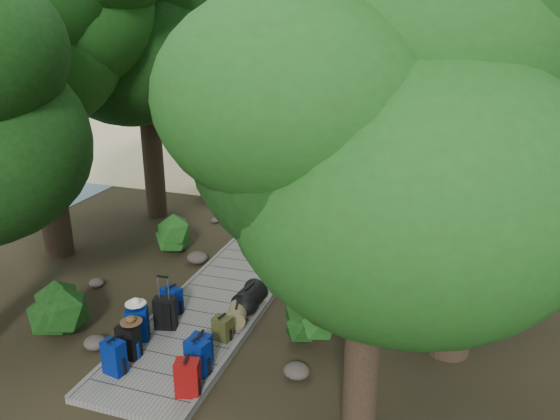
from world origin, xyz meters
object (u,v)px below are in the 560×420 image
(backpack_left_d, at_px, (172,299))
(duffel_right_black, at_px, (250,297))
(backpack_left_a, at_px, (114,356))
(duffel_right_khaki, at_px, (237,315))
(kayak, at_px, (262,150))
(backpack_left_c, at_px, (138,322))
(suitcase_on_boardwalk, at_px, (165,313))
(backpack_right_b, at_px, (198,355))
(backpack_right_c, at_px, (201,347))
(lone_suitcase_on_sand, at_px, (336,171))
(sun_lounger, at_px, (433,164))
(backpack_right_a, at_px, (188,376))
(backpack_left_b, at_px, (128,340))
(backpack_right_d, at_px, (222,327))

(backpack_left_d, xyz_separation_m, duffel_right_black, (1.39, 0.65, -0.06))
(backpack_left_a, xyz_separation_m, duffel_right_khaki, (1.32, 2.06, -0.15))
(kayak, bearing_deg, backpack_left_c, -62.99)
(backpack_left_c, xyz_separation_m, suitcase_on_boardwalk, (0.28, 0.50, -0.03))
(backpack_right_b, bearing_deg, backpack_left_d, 143.10)
(suitcase_on_boardwalk, bearing_deg, duffel_right_black, 29.74)
(backpack_right_c, relative_size, lone_suitcase_on_sand, 0.93)
(lone_suitcase_on_sand, bearing_deg, duffel_right_khaki, -68.42)
(sun_lounger, bearing_deg, backpack_left_c, -93.80)
(backpack_right_a, bearing_deg, backpack_right_b, 85.40)
(suitcase_on_boardwalk, bearing_deg, backpack_left_b, -112.79)
(backpack_right_a, height_order, sun_lounger, backpack_right_a)
(backpack_left_b, height_order, backpack_left_d, backpack_left_b)
(backpack_right_a, height_order, duffel_right_khaki, backpack_right_a)
(kayak, height_order, sun_lounger, sun_lounger)
(lone_suitcase_on_sand, bearing_deg, backpack_right_a, -68.48)
(sun_lounger, bearing_deg, backpack_right_b, -87.53)
(kayak, relative_size, sun_lounger, 1.77)
(duffel_right_khaki, height_order, suitcase_on_boardwalk, suitcase_on_boardwalk)
(backpack_left_a, distance_m, kayak, 15.53)
(lone_suitcase_on_sand, bearing_deg, backpack_right_b, -68.81)
(backpack_left_a, bearing_deg, backpack_left_c, 110.40)
(backpack_right_d, distance_m, duffel_right_khaki, 0.60)
(backpack_right_c, bearing_deg, sun_lounger, 79.00)
(backpack_left_c, height_order, lone_suitcase_on_sand, backpack_left_c)
(backpack_left_b, distance_m, backpack_right_c, 1.28)
(backpack_left_c, relative_size, backpack_right_d, 1.42)
(backpack_left_c, distance_m, kayak, 14.53)
(backpack_right_a, bearing_deg, backpack_left_a, 161.36)
(backpack_left_b, bearing_deg, kayak, 106.55)
(backpack_right_a, distance_m, suitcase_on_boardwalk, 2.04)
(suitcase_on_boardwalk, bearing_deg, backpack_left_d, 92.38)
(backpack_right_c, xyz_separation_m, duffel_right_black, (0.11, 1.97, -0.06))
(kayak, bearing_deg, lone_suitcase_on_sand, -19.60)
(backpack_left_a, relative_size, backpack_right_b, 0.97)
(backpack_left_a, xyz_separation_m, backpack_left_b, (-0.03, 0.47, 0.00))
(backpack_left_b, xyz_separation_m, backpack_right_c, (1.25, 0.25, -0.05))
(lone_suitcase_on_sand, distance_m, kayak, 4.78)
(duffel_right_khaki, height_order, lone_suitcase_on_sand, lone_suitcase_on_sand)
(backpack_right_c, height_order, duffel_right_khaki, backpack_right_c)
(backpack_right_a, xyz_separation_m, suitcase_on_boardwalk, (-1.29, 1.59, -0.02))
(lone_suitcase_on_sand, bearing_deg, sun_lounger, 51.66)
(backpack_left_d, relative_size, backpack_right_a, 0.87)
(backpack_left_b, xyz_separation_m, backpack_right_d, (1.30, 0.99, -0.09))
(backpack_left_c, distance_m, duffel_right_khaki, 1.84)
(backpack_left_a, relative_size, duffel_right_khaki, 1.20)
(backpack_left_c, xyz_separation_m, backpack_right_d, (1.45, 0.48, -0.10))
(backpack_right_b, bearing_deg, lone_suitcase_on_sand, 104.72)
(duffel_right_khaki, relative_size, duffel_right_black, 0.75)
(backpack_right_c, bearing_deg, backpack_right_b, -73.39)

